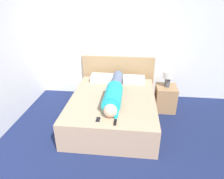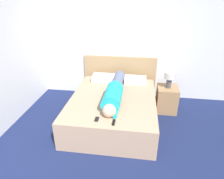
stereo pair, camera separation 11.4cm
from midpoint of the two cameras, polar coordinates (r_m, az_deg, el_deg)
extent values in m
cube|color=white|center=(4.90, 1.95, 12.67)|extent=(5.33, 0.06, 2.60)
cube|color=tan|center=(4.11, -0.56, -5.58)|extent=(1.67, 2.08, 0.53)
cube|color=tan|center=(5.07, 1.01, 3.81)|extent=(1.79, 0.04, 1.03)
cube|color=#A37A51|center=(4.63, 14.32, -2.40)|extent=(0.44, 0.47, 0.57)
cylinder|color=#4C4C51|center=(4.46, 14.86, 2.03)|extent=(0.11, 0.11, 0.21)
cylinder|color=silver|center=(4.40, 15.11, 4.12)|extent=(0.22, 0.22, 0.14)
sphere|color=#DBB293|center=(3.32, -1.48, -6.09)|extent=(0.23, 0.23, 0.23)
cylinder|color=#1EADB7|center=(3.66, -0.62, -1.98)|extent=(0.33, 0.71, 0.33)
cylinder|color=slate|center=(4.38, 0.58, 2.12)|extent=(0.23, 0.85, 0.23)
cylinder|color=#1EADB7|center=(3.40, 0.30, -6.89)|extent=(0.07, 0.22, 0.07)
cube|color=white|center=(4.72, -3.52, 3.28)|extent=(0.52, 0.32, 0.14)
cube|color=white|center=(4.66, 5.56, 2.82)|extent=(0.50, 0.32, 0.13)
cube|color=black|center=(3.22, -0.09, -9.35)|extent=(0.04, 0.15, 0.02)
cube|color=black|center=(3.31, -4.99, -8.52)|extent=(0.06, 0.13, 0.01)
camera|label=1|loc=(0.06, -90.87, -0.42)|focal=32.00mm
camera|label=2|loc=(0.06, 89.13, 0.42)|focal=32.00mm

